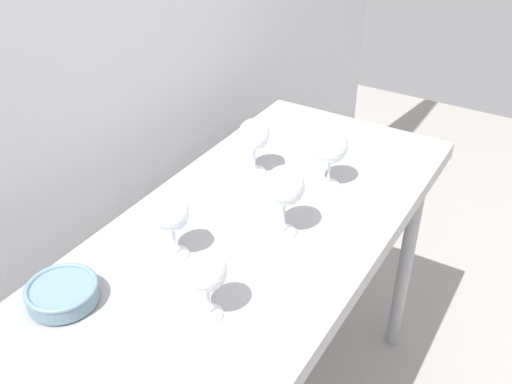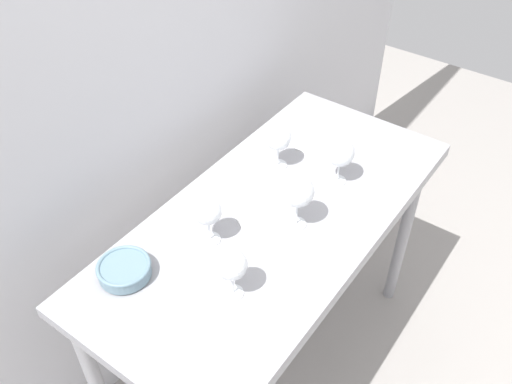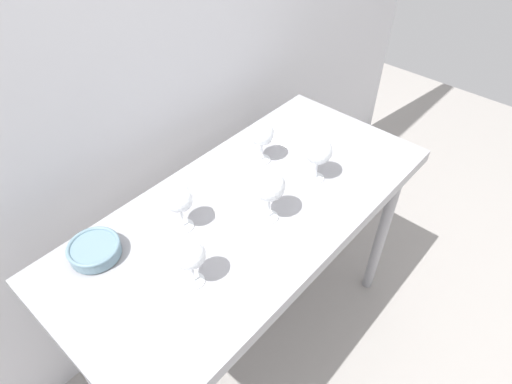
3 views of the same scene
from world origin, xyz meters
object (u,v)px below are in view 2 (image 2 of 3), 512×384
(tasting_bowl, at_px, (124,270))
(wine_glass_near_right, at_px, (340,154))
(wine_glass_far_left, at_px, (208,212))
(wine_glass_far_right, at_px, (278,138))
(wine_glass_near_center, at_px, (298,192))
(tasting_sheet_lower, at_px, (309,137))
(tasting_sheet_upper, at_px, (252,202))
(wine_glass_near_left, at_px, (232,266))

(tasting_bowl, bearing_deg, wine_glass_near_right, -21.40)
(wine_glass_near_right, bearing_deg, wine_glass_far_left, 159.43)
(wine_glass_far_right, xyz_separation_m, wine_glass_near_center, (-0.21, -0.22, 0.02))
(tasting_sheet_lower, bearing_deg, wine_glass_far_right, 177.93)
(wine_glass_near_center, distance_m, tasting_sheet_upper, 0.22)
(tasting_bowl, bearing_deg, tasting_sheet_lower, -4.72)
(wine_glass_near_left, xyz_separation_m, tasting_bowl, (-0.13, 0.29, -0.09))
(wine_glass_near_left, height_order, tasting_sheet_lower, wine_glass_near_left)
(wine_glass_near_center, height_order, tasting_sheet_lower, wine_glass_near_center)
(wine_glass_near_left, bearing_deg, wine_glass_near_center, 0.94)
(tasting_sheet_upper, bearing_deg, tasting_sheet_lower, 33.49)
(wine_glass_near_left, height_order, tasting_sheet_upper, wine_glass_near_left)
(wine_glass_far_right, xyz_separation_m, wine_glass_near_left, (-0.55, -0.22, -0.00))
(wine_glass_far_right, distance_m, tasting_sheet_lower, 0.24)
(wine_glass_far_right, bearing_deg, wine_glass_near_center, -134.22)
(wine_glass_near_left, relative_size, wine_glass_near_right, 0.97)
(wine_glass_near_center, bearing_deg, wine_glass_far_right, 45.78)
(wine_glass_near_center, bearing_deg, wine_glass_far_left, 140.31)
(wine_glass_near_right, height_order, tasting_bowl, wine_glass_near_right)
(tasting_sheet_upper, bearing_deg, tasting_bowl, -164.74)
(wine_glass_far_left, height_order, tasting_sheet_upper, wine_glass_far_left)
(wine_glass_far_left, bearing_deg, wine_glass_near_left, -123.38)
(tasting_sheet_upper, bearing_deg, wine_glass_far_left, -152.23)
(wine_glass_near_center, distance_m, wine_glass_far_left, 0.28)
(wine_glass_far_left, height_order, tasting_sheet_lower, wine_glass_far_left)
(wine_glass_near_center, relative_size, tasting_sheet_upper, 0.80)
(wine_glass_near_left, distance_m, tasting_bowl, 0.34)
(wine_glass_near_left, relative_size, wine_glass_far_left, 0.99)
(wine_glass_far_right, xyz_separation_m, wine_glass_near_right, (0.05, -0.22, -0.00))
(tasting_sheet_lower, bearing_deg, wine_glass_near_center, -154.39)
(wine_glass_near_right, xyz_separation_m, tasting_sheet_upper, (-0.26, 0.18, -0.12))
(wine_glass_far_right, distance_m, wine_glass_near_center, 0.30)
(wine_glass_near_left, bearing_deg, tasting_sheet_lower, 16.13)
(wine_glass_near_center, height_order, wine_glass_near_left, wine_glass_near_center)
(tasting_sheet_upper, height_order, tasting_sheet_lower, same)
(wine_glass_near_right, bearing_deg, wine_glass_far_right, 103.39)
(wine_glass_near_left, xyz_separation_m, wine_glass_near_right, (0.60, 0.01, 0.00))
(tasting_sheet_lower, bearing_deg, wine_glass_near_left, -165.23)
(wine_glass_near_right, bearing_deg, tasting_sheet_lower, 53.53)
(wine_glass_near_center, relative_size, tasting_bowl, 1.21)
(tasting_sheet_upper, relative_size, tasting_sheet_lower, 1.00)
(wine_glass_near_right, distance_m, wine_glass_far_left, 0.51)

